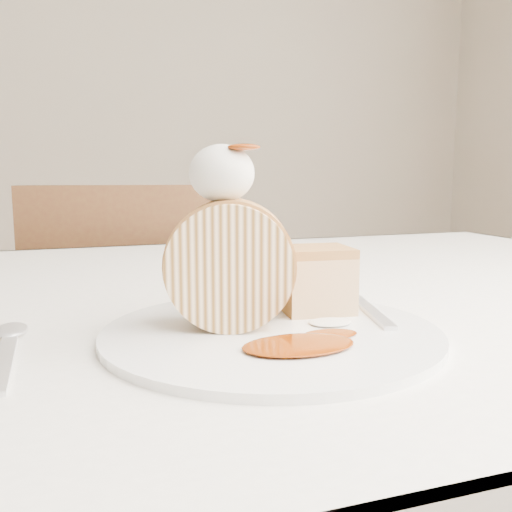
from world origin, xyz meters
name	(u,v)px	position (x,y,z in m)	size (l,w,h in m)	color
table	(237,361)	(0.00, 0.20, 0.66)	(1.40, 0.90, 0.75)	white
chair_far	(129,345)	(-0.06, 0.86, 0.49)	(0.48, 0.48, 0.86)	brown
plate	(271,333)	(-0.03, 0.00, 0.75)	(0.28, 0.28, 0.01)	white
roulade_slice	(230,265)	(-0.06, 0.02, 0.81)	(0.11, 0.11, 0.06)	#FFDFB1
cake_chunk	(316,284)	(0.03, 0.04, 0.78)	(0.06, 0.06, 0.05)	#B57644
whipped_cream	(222,173)	(-0.07, 0.03, 0.89)	(0.05, 0.05, 0.05)	silver
caramel_drizzle	(244,139)	(-0.05, 0.01, 0.91)	(0.03, 0.02, 0.01)	#782905
caramel_pool	(299,345)	(-0.03, -0.06, 0.76)	(0.09, 0.06, 0.00)	#782905
fork	(371,311)	(0.08, 0.02, 0.76)	(0.02, 0.17, 0.00)	silver
spoon	(4,363)	(-0.24, 0.00, 0.75)	(0.02, 0.16, 0.00)	silver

